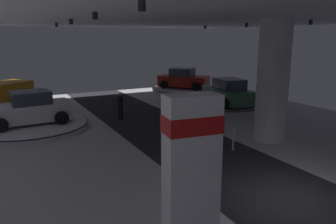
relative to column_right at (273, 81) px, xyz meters
name	(u,v)px	position (x,y,z in m)	size (l,w,h in m)	color
ground	(291,202)	(-3.76, -4.78, -2.77)	(24.00, 44.00, 0.06)	#B2B2B7
ceiling_with_spotlights	(310,3)	(-3.76, -4.78, 2.80)	(24.00, 44.00, 0.39)	silver
column_right	(273,81)	(0.00, 0.00, 0.00)	(1.43, 1.43, 5.50)	silver
brand_sign_pylon	(191,178)	(-7.72, -5.57, -0.87)	(1.33, 0.79, 3.63)	slate
display_platform_far_left	(30,126)	(-9.76, 7.20, -2.60)	(5.95, 5.95, 0.27)	silver
display_car_far_left	(29,109)	(-9.73, 7.20, -1.72)	(4.33, 2.44, 1.71)	silver
display_platform_deep_right	(184,90)	(3.23, 13.46, -2.54)	(5.51, 5.51, 0.37)	#B7B7BC
display_car_deep_right	(183,79)	(3.21, 13.49, -1.61)	(4.06, 4.38, 1.71)	maroon
display_platform_far_right	(227,106)	(2.54, 6.45, -2.58)	(4.69, 4.69, 0.30)	#B7B7BC
display_car_far_right	(228,93)	(2.54, 6.42, -1.68)	(2.68, 4.41, 1.71)	#2D5638
visitor_walking_near	(120,105)	(-4.92, 6.72, -1.84)	(0.32, 0.32, 1.59)	black
stanchion_a	(196,175)	(-5.67, -2.57, -2.38)	(0.28, 0.28, 1.01)	#333338
stanchion_b	(233,142)	(-2.51, -0.49, -2.38)	(0.28, 0.28, 1.01)	#333338
stanchion_c	(206,135)	(-2.89, 0.95, -2.38)	(0.28, 0.28, 1.01)	#333338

